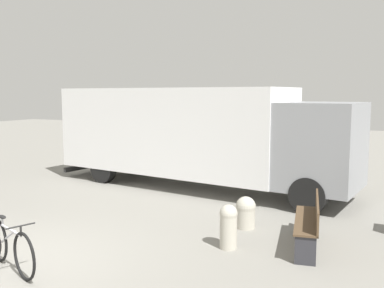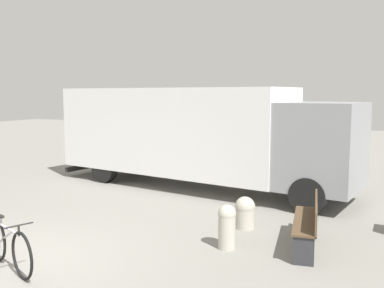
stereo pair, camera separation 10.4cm
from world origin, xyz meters
name	(u,v)px [view 1 (the left image)]	position (x,y,z in m)	size (l,w,h in m)	color
ground_plane	(7,265)	(0.00, 0.00, 0.00)	(60.00, 60.00, 0.00)	gray
delivery_truck	(194,133)	(0.30, 6.54, 1.62)	(9.31, 3.35, 2.92)	white
park_bench	(310,220)	(4.30, 2.93, 0.51)	(0.71, 1.90, 0.88)	brown
bicycle_middle	(10,246)	(0.23, -0.12, 0.39)	(1.67, 0.69, 0.83)	black
bollard_near_bench	(228,225)	(2.99, 2.23, 0.43)	(0.32, 0.32, 0.80)	#B2AD9E
bollard_far_bench	(246,212)	(2.90, 3.48, 0.34)	(0.41, 0.41, 0.66)	#B2AD9E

